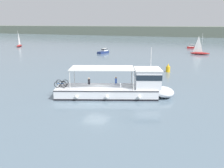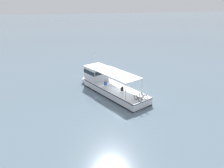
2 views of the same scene
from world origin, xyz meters
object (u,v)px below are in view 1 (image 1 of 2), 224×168
(motorboat_mid_channel, at_px, (192,47))
(sailboat_horizon_west, at_px, (19,45))
(ferry_main, at_px, (121,87))
(sailboat_far_right, at_px, (200,52))
(channel_buoy, at_px, (168,69))
(motorboat_far_left, at_px, (104,51))

(motorboat_mid_channel, height_order, sailboat_horizon_west, sailboat_horizon_west)
(ferry_main, xyz_separation_m, sailboat_far_right, (6.23, 41.64, -0.47))
(sailboat_far_right, height_order, channel_buoy, sailboat_far_right)
(motorboat_far_left, bearing_deg, ferry_main, -62.95)
(sailboat_far_right, xyz_separation_m, channel_buoy, (-3.76, -26.08, 0.03))
(channel_buoy, bearing_deg, motorboat_far_left, 136.65)
(sailboat_horizon_west, bearing_deg, channel_buoy, -24.78)
(sailboat_far_right, bearing_deg, ferry_main, -98.51)
(ferry_main, relative_size, sailboat_horizon_west, 2.40)
(motorboat_mid_channel, bearing_deg, ferry_main, -93.28)
(ferry_main, bearing_deg, sailboat_far_right, 81.49)
(sailboat_far_right, bearing_deg, motorboat_mid_channel, 100.78)
(channel_buoy, bearing_deg, motorboat_mid_channel, 88.89)
(sailboat_far_right, bearing_deg, channel_buoy, -98.20)
(motorboat_far_left, xyz_separation_m, sailboat_horizon_west, (-34.75, 6.33, -0.00))
(motorboat_far_left, height_order, sailboat_horizon_west, sailboat_horizon_west)
(sailboat_far_right, xyz_separation_m, sailboat_horizon_west, (-58.63, -0.75, 0.00))
(sailboat_far_right, relative_size, channel_buoy, 3.86)
(motorboat_far_left, relative_size, motorboat_mid_channel, 1.01)
(motorboat_far_left, xyz_separation_m, motorboat_mid_channel, (20.92, 22.57, 0.00))
(ferry_main, relative_size, sailboat_far_right, 2.40)
(motorboat_far_left, distance_m, sailboat_horizon_west, 35.32)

